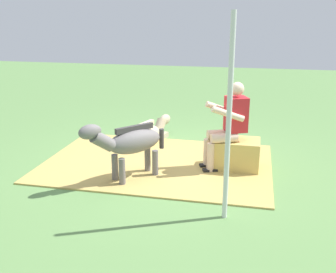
{
  "coord_description": "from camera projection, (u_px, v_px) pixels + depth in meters",
  "views": [
    {
      "loc": [
        -1.27,
        5.81,
        2.31
      ],
      "look_at": [
        -0.05,
        0.29,
        0.55
      ],
      "focal_mm": 42.68,
      "sensor_mm": 36.0,
      "label": 1
    }
  ],
  "objects": [
    {
      "name": "hay_bale",
      "position": [
        237.0,
        154.0,
        6.11
      ],
      "size": [
        0.66,
        0.5,
        0.47
      ],
      "primitive_type": "cube",
      "color": "tan",
      "rests_on": "ground"
    },
    {
      "name": "hay_patch",
      "position": [
        158.0,
        163.0,
        6.39
      ],
      "size": [
        3.56,
        2.47,
        0.02
      ],
      "primitive_type": "cube",
      "color": "tan",
      "rests_on": "ground"
    },
    {
      "name": "pony_standing",
      "position": [
        129.0,
        143.0,
        5.6
      ],
      "size": [
        1.0,
        1.11,
        0.93
      ],
      "color": "slate",
      "rests_on": "ground"
    },
    {
      "name": "ground_plane",
      "position": [
        169.0,
        164.0,
        6.37
      ],
      "size": [
        24.0,
        24.0,
        0.0
      ],
      "primitive_type": "plane",
      "color": "#608C4C"
    },
    {
      "name": "tent_pole_left",
      "position": [
        229.0,
        121.0,
        4.37
      ],
      "size": [
        0.06,
        0.06,
        2.34
      ],
      "primitive_type": "cylinder",
      "color": "silver",
      "rests_on": "ground"
    },
    {
      "name": "person_seated",
      "position": [
        228.0,
        123.0,
        5.95
      ],
      "size": [
        0.72,
        0.57,
        1.35
      ],
      "color": "beige",
      "rests_on": "ground"
    },
    {
      "name": "pony_lying",
      "position": [
        147.0,
        134.0,
        7.28
      ],
      "size": [
        0.69,
        1.35,
        0.42
      ],
      "color": "tan",
      "rests_on": "ground"
    }
  ]
}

